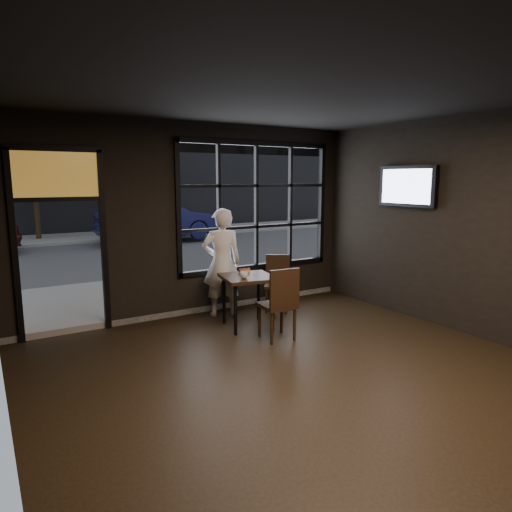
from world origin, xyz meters
TOP-DOWN VIEW (x-y plane):
  - floor at (0.00, 0.00)m, footprint 6.00×7.00m
  - ceiling at (0.00, 0.00)m, footprint 6.00×7.00m
  - wall_left at (-3.00, 0.00)m, footprint 0.04×7.00m
  - wall_right at (3.00, 0.00)m, footprint 0.04×7.00m
  - window_frame at (1.20, 3.50)m, footprint 3.06×0.12m
  - stained_transom at (-2.10, 3.50)m, footprint 1.20×0.06m
  - street_asphalt at (0.00, 24.00)m, footprint 60.00×41.00m
  - building_across at (0.00, 23.00)m, footprint 28.00×12.00m
  - cafe_table at (0.37, 2.40)m, footprint 0.89×0.89m
  - chair_near at (0.46, 1.73)m, footprint 0.49×0.49m
  - chair_window at (1.26, 2.90)m, footprint 0.59×0.59m
  - man at (0.33, 3.17)m, footprint 0.76×0.60m
  - hotdog at (0.44, 2.62)m, footprint 0.20×0.09m
  - cup at (0.23, 2.27)m, footprint 0.13×0.13m
  - tv at (2.93, 1.60)m, footprint 0.13×1.13m
  - navy_car at (2.53, 12.49)m, footprint 4.40×1.59m
  - tree_left at (-1.19, 15.16)m, footprint 2.24×2.24m
  - tree_right at (2.57, 14.86)m, footprint 2.67×2.67m

SIDE VIEW (x-z plane):
  - street_asphalt at x=0.00m, z-range -0.04..0.00m
  - floor at x=0.00m, z-range -0.02..0.00m
  - cafe_table at x=0.37m, z-range 0.00..0.82m
  - chair_window at x=1.26m, z-range 0.00..0.97m
  - chair_near at x=0.46m, z-range 0.00..1.06m
  - navy_car at x=2.53m, z-range 0.10..1.54m
  - hotdog at x=0.44m, z-range 0.82..0.88m
  - cup at x=0.23m, z-range 0.82..0.91m
  - man at x=0.33m, z-range 0.00..1.81m
  - wall_left at x=-3.00m, z-range 0.00..3.20m
  - wall_right at x=3.00m, z-range 0.00..3.20m
  - window_frame at x=1.20m, z-range 0.66..2.94m
  - tv at x=2.93m, z-range 1.84..2.50m
  - stained_transom at x=-2.10m, z-range 2.00..2.70m
  - tree_left at x=-1.19m, z-range 0.78..4.60m
  - tree_right at x=2.57m, z-range 0.93..5.48m
  - ceiling at x=0.00m, z-range 3.20..3.22m
  - building_across at x=0.00m, z-range 0.00..15.00m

